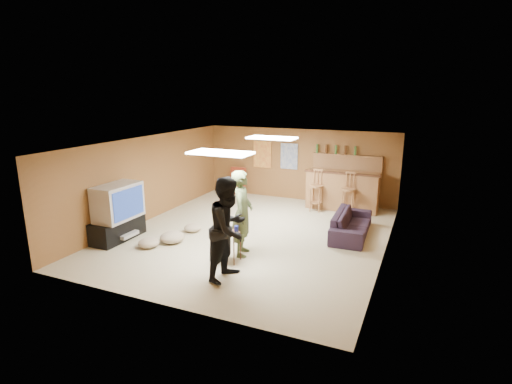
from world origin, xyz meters
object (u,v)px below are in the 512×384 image
at_px(person_black, 229,229).
at_px(sofa, 351,224).
at_px(tv_body, 118,202).
at_px(tray_table, 228,246).
at_px(person_olive, 242,213).
at_px(bar_counter, 342,191).

relative_size(person_black, sofa, 0.98).
relative_size(tv_body, tray_table, 1.79).
relative_size(person_olive, person_black, 0.95).
xyz_separation_m(bar_counter, person_black, (-0.98, -5.15, 0.39)).
bearing_deg(person_black, sofa, -21.04).
xyz_separation_m(tv_body, person_olive, (2.93, 0.36, -0.01)).
bearing_deg(person_olive, sofa, -59.41).
height_order(person_olive, person_black, person_black).
bearing_deg(tray_table, person_black, -61.01).
bearing_deg(tv_body, bar_counter, 47.00).
height_order(bar_counter, tray_table, bar_counter).
distance_m(tv_body, person_black, 3.25).
distance_m(bar_counter, person_olive, 4.28).
xyz_separation_m(person_black, tray_table, (-0.35, 0.64, -0.64)).
bearing_deg(person_olive, bar_counter, -33.45).
distance_m(person_black, tray_table, 0.97).
xyz_separation_m(tv_body, sofa, (4.80, 2.39, -0.62)).
xyz_separation_m(sofa, tray_table, (-1.98, -2.46, 0.03)).
bearing_deg(bar_counter, sofa, -72.49).
xyz_separation_m(person_olive, tray_table, (-0.11, -0.42, -0.59)).
bearing_deg(person_olive, tv_body, 80.21).
relative_size(bar_counter, person_olive, 1.12).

